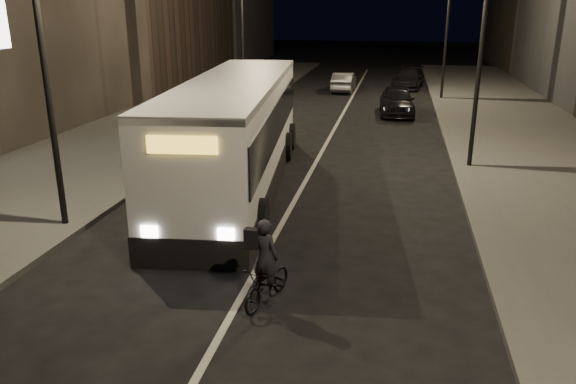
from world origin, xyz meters
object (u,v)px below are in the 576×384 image
at_px(streetlight_left_near, 48,19).
at_px(car_far, 408,78).
at_px(streetlight_right_far, 444,11).
at_px(cyclist_on_bicycle, 267,276).
at_px(car_near, 397,101).
at_px(streetlight_right_mid, 477,15).
at_px(car_mid, 344,82).
at_px(streetlight_left_far, 246,11).
at_px(city_bus, 236,128).

distance_m(streetlight_left_near, car_far, 30.87).
relative_size(streetlight_right_far, cyclist_on_bicycle, 4.35).
relative_size(car_near, car_far, 0.93).
xyz_separation_m(streetlight_right_mid, car_far, (-1.73, 21.18, -4.67)).
relative_size(streetlight_right_mid, car_mid, 2.03).
bearing_deg(streetlight_right_mid, streetlight_left_far, 136.84).
bearing_deg(car_mid, cyclist_on_bicycle, 93.26).
distance_m(streetlight_right_mid, city_bus, 8.90).
height_order(city_bus, car_far, city_bus).
xyz_separation_m(cyclist_on_bicycle, car_near, (2.30, 21.31, 0.14)).
relative_size(streetlight_right_mid, cyclist_on_bicycle, 4.35).
distance_m(streetlight_right_mid, car_near, 11.67).
bearing_deg(car_far, city_bus, -96.15).
xyz_separation_m(streetlight_right_far, streetlight_left_near, (-10.66, -24.00, 0.00)).
relative_size(streetlight_left_near, car_near, 1.82).
height_order(streetlight_right_mid, city_bus, streetlight_right_mid).
bearing_deg(car_near, car_far, 83.18).
height_order(cyclist_on_bicycle, car_far, cyclist_on_bicycle).
bearing_deg(cyclist_on_bicycle, city_bus, 127.64).
height_order(car_near, car_far, car_near).
bearing_deg(car_mid, streetlight_left_near, 80.90).
relative_size(streetlight_right_mid, streetlight_right_far, 1.00).
distance_m(streetlight_right_far, city_bus, 21.02).
height_order(streetlight_left_near, car_far, streetlight_left_near).
bearing_deg(streetlight_left_near, city_bus, 55.81).
distance_m(streetlight_left_near, car_mid, 27.39).
bearing_deg(city_bus, car_far, 70.59).
xyz_separation_m(streetlight_left_near, car_near, (8.22, 18.44, -4.60)).
relative_size(streetlight_right_far, car_mid, 2.03).
bearing_deg(car_far, streetlight_left_far, -121.54).
height_order(cyclist_on_bicycle, car_mid, cyclist_on_bicycle).
xyz_separation_m(streetlight_left_near, car_mid, (4.53, 26.60, -4.70)).
height_order(streetlight_left_near, cyclist_on_bicycle, streetlight_left_near).
bearing_deg(streetlight_left_near, car_near, 65.98).
xyz_separation_m(streetlight_right_far, car_mid, (-6.13, 2.60, -4.70)).
distance_m(city_bus, car_mid, 22.01).
distance_m(city_bus, car_far, 25.21).
bearing_deg(car_far, streetlight_left_near, -99.94).
xyz_separation_m(streetlight_right_mid, car_mid, (-6.13, 18.60, -4.70)).
bearing_deg(city_bus, streetlight_left_far, 97.19).
bearing_deg(streetlight_left_near, cyclist_on_bicycle, -25.87).
relative_size(streetlight_right_far, city_bus, 0.62).
height_order(streetlight_right_far, streetlight_left_near, same).
xyz_separation_m(streetlight_right_far, car_far, (-1.73, 5.18, -4.67)).
xyz_separation_m(streetlight_right_mid, streetlight_left_near, (-10.66, -8.00, 0.00)).
distance_m(streetlight_left_far, city_bus, 14.14).
bearing_deg(streetlight_right_mid, car_mid, 108.25).
distance_m(cyclist_on_bicycle, car_near, 21.43).
distance_m(streetlight_left_far, car_far, 15.05).
bearing_deg(streetlight_left_near, car_mid, 80.33).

